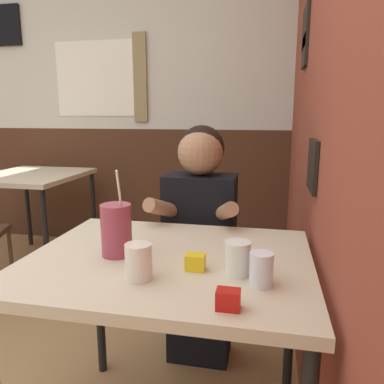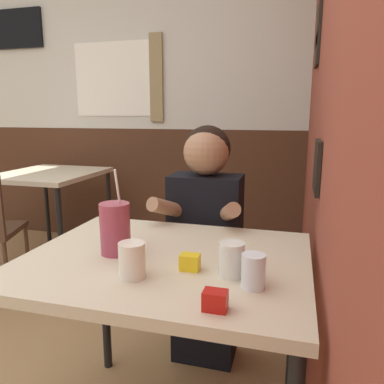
% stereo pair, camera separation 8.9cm
% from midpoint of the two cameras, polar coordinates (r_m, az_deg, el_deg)
% --- Properties ---
extents(brick_wall_right, '(0.08, 4.50, 2.70)m').
position_cam_midpoint_polar(brick_wall_right, '(2.05, 16.89, 14.52)').
color(brick_wall_right, brown).
rests_on(brick_wall_right, ground_plane).
extents(back_wall, '(5.88, 0.09, 2.70)m').
position_cam_midpoint_polar(back_wall, '(3.57, -10.17, 13.55)').
color(back_wall, silver).
rests_on(back_wall, ground_plane).
extents(main_table, '(0.96, 0.77, 0.76)m').
position_cam_midpoint_polar(main_table, '(1.32, -5.55, -12.79)').
color(main_table, beige).
rests_on(main_table, ground_plane).
extents(background_table, '(0.75, 0.83, 0.76)m').
position_cam_midpoint_polar(background_table, '(3.33, -23.87, 1.14)').
color(background_table, beige).
rests_on(background_table, ground_plane).
extents(person_seated, '(0.42, 0.41, 1.19)m').
position_cam_midpoint_polar(person_seated, '(1.84, -0.15, -7.18)').
color(person_seated, black).
rests_on(person_seated, ground_plane).
extents(cocktail_pitcher, '(0.10, 0.10, 0.30)m').
position_cam_midpoint_polar(cocktail_pitcher, '(1.31, -13.38, -5.65)').
color(cocktail_pitcher, '#99384C').
rests_on(cocktail_pitcher, main_table).
extents(glass_near_pitcher, '(0.07, 0.07, 0.10)m').
position_cam_midpoint_polar(glass_near_pitcher, '(1.08, 8.16, -11.61)').
color(glass_near_pitcher, silver).
rests_on(glass_near_pitcher, main_table).
extents(glass_center, '(0.08, 0.08, 0.10)m').
position_cam_midpoint_polar(glass_center, '(1.14, 4.72, -10.04)').
color(glass_center, silver).
rests_on(glass_center, main_table).
extents(glass_far_side, '(0.08, 0.08, 0.11)m').
position_cam_midpoint_polar(glass_far_side, '(1.12, -10.44, -10.43)').
color(glass_far_side, silver).
rests_on(glass_far_side, main_table).
extents(condiment_ketchup, '(0.06, 0.04, 0.05)m').
position_cam_midpoint_polar(condiment_ketchup, '(0.96, 2.80, -16.08)').
color(condiment_ketchup, '#B7140F').
rests_on(condiment_ketchup, main_table).
extents(condiment_mustard, '(0.06, 0.04, 0.05)m').
position_cam_midpoint_polar(condiment_mustard, '(1.18, -1.69, -10.67)').
color(condiment_mustard, yellow).
rests_on(condiment_mustard, main_table).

